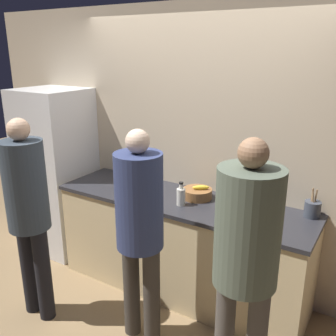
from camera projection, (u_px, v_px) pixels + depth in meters
name	position (u px, v px, depth m)	size (l,w,h in m)	color
ground_plane	(159.00, 310.00, 3.31)	(14.00, 14.00, 0.00)	#8C704C
wall_back	(200.00, 149.00, 3.50)	(5.20, 0.06, 2.60)	#C6B293
counter	(181.00, 244.00, 3.48)	(2.36, 0.72, 0.93)	beige
refrigerator	(57.00, 171.00, 4.14)	(0.70, 0.67, 1.80)	white
person_left	(28.00, 206.00, 2.97)	(0.33, 0.33, 1.72)	black
person_center	(140.00, 222.00, 2.71)	(0.35, 0.35, 1.69)	#38332D
person_right	(246.00, 249.00, 2.22)	(0.39, 0.39, 1.75)	#4C4742
fruit_bowl	(197.00, 193.00, 3.33)	(0.26, 0.26, 0.13)	brown
utensil_crock	(312.00, 209.00, 2.96)	(0.13, 0.13, 0.24)	#3D424C
bottle_green	(246.00, 200.00, 3.05)	(0.05, 0.05, 0.24)	#236033
bottle_clear	(181.00, 196.00, 3.18)	(0.08, 0.08, 0.21)	silver
cup_black	(251.00, 198.00, 3.24)	(0.09, 0.09, 0.08)	#28282D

